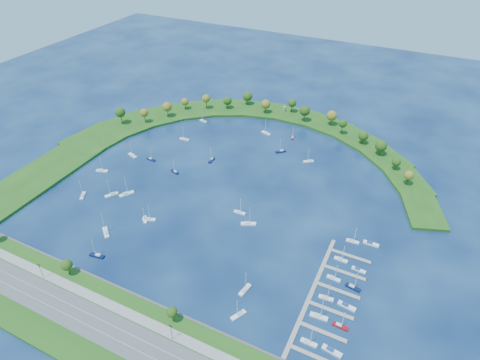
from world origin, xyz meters
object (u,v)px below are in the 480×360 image
at_px(moored_boat_2, 203,121).
at_px(docked_boat_4, 326,298).
at_px(moored_boat_8, 240,212).
at_px(docked_boat_1, 332,351).
at_px(docked_boat_5, 347,306).
at_px(moored_boat_10, 238,315).
at_px(moored_boat_9, 83,195).
at_px(moored_boat_1, 281,151).
at_px(docked_boat_7, 353,287).
at_px(harbor_tower, 284,109).
at_px(moored_boat_11, 149,219).
at_px(moored_boat_14, 151,159).
at_px(docked_boat_9, 359,270).
at_px(moored_boat_13, 175,171).
at_px(moored_boat_0, 212,160).
at_px(docked_boat_11, 371,244).
at_px(dock_system, 326,297).
at_px(moored_boat_4, 97,255).
at_px(docked_boat_10, 353,241).
at_px(moored_boat_7, 185,139).
at_px(moored_boat_19, 145,219).
at_px(moored_boat_12, 266,133).
at_px(moored_boat_16, 248,223).
at_px(moored_boat_17, 112,194).
at_px(moored_boat_18, 106,232).
at_px(docked_boat_2, 319,316).
at_px(docked_boat_8, 341,259).
at_px(moored_boat_15, 126,194).
at_px(moored_boat_21, 133,155).
at_px(docked_boat_0, 309,342).
at_px(moored_boat_3, 102,170).
at_px(docked_boat_6, 334,278).
at_px(moored_boat_20, 309,161).
at_px(moored_boat_5, 245,289).
at_px(moored_boat_6, 293,137).

xyz_separation_m(moored_boat_2, docked_boat_4, (150.11, -135.75, 0.01)).
xyz_separation_m(moored_boat_8, docked_boat_1, (77.99, -66.35, -0.20)).
bearing_deg(docked_boat_5, moored_boat_10, -140.56).
distance_m(moored_boat_9, docked_boat_5, 179.22).
bearing_deg(moored_boat_9, moored_boat_1, -71.55).
bearing_deg(docked_boat_7, harbor_tower, 130.96).
height_order(moored_boat_11, moored_boat_14, moored_boat_11).
relative_size(docked_boat_5, docked_boat_9, 1.21).
bearing_deg(moored_boat_13, docked_boat_4, 173.51).
xyz_separation_m(moored_boat_0, docked_boat_11, (125.26, -36.27, -0.22)).
relative_size(moored_boat_10, docked_boat_9, 1.56).
xyz_separation_m(dock_system, moored_boat_4, (-122.33, -28.99, 0.57)).
bearing_deg(docked_boat_10, docked_boat_5, -83.93).
xyz_separation_m(moored_boat_7, moored_boat_10, (112.98, -129.91, 0.00)).
relative_size(moored_boat_0, moored_boat_19, 1.12).
xyz_separation_m(moored_boat_12, moored_boat_16, (34.15, -107.56, 0.03)).
xyz_separation_m(moored_boat_0, moored_boat_17, (-39.02, -66.15, 0.05)).
bearing_deg(moored_boat_8, moored_boat_18, -141.82).
distance_m(moored_boat_16, moored_boat_17, 94.93).
distance_m(moored_boat_8, docked_boat_2, 85.09).
xyz_separation_m(moored_boat_17, docked_boat_8, (151.95, 10.29, -0.06)).
relative_size(moored_boat_2, docked_boat_11, 1.20).
bearing_deg(moored_boat_8, docked_boat_8, -10.33).
height_order(moored_boat_15, docked_boat_7, moored_boat_15).
bearing_deg(moored_boat_21, moored_boat_13, -167.40).
xyz_separation_m(docked_boat_0, docked_boat_8, (0.00, 55.78, -0.01)).
distance_m(moored_boat_3, docked_boat_6, 178.56).
relative_size(moored_boat_14, docked_boat_7, 0.90).
relative_size(moored_boat_7, moored_boat_16, 0.88).
distance_m(moored_boat_16, docked_boat_2, 73.18).
distance_m(moored_boat_0, docked_boat_8, 125.98).
xyz_separation_m(moored_boat_19, docked_boat_2, (117.05, -20.14, 0.07)).
xyz_separation_m(moored_boat_1, moored_boat_20, (23.84, -3.82, -0.01)).
distance_m(moored_boat_3, docked_boat_2, 183.75).
relative_size(moored_boat_1, docked_boat_9, 1.53).
bearing_deg(moored_boat_0, moored_boat_20, 109.80).
bearing_deg(moored_boat_5, moored_boat_10, -156.00).
bearing_deg(docked_boat_6, moored_boat_16, 166.72).
height_order(moored_boat_20, docked_boat_8, moored_boat_20).
bearing_deg(moored_boat_14, docked_boat_5, -16.44).
xyz_separation_m(moored_boat_6, docked_boat_8, (70.16, -114.57, 0.03)).
height_order(docked_boat_0, docked_boat_4, docked_boat_0).
xyz_separation_m(moored_boat_3, moored_boat_4, (54.47, -65.50, -0.01)).
relative_size(moored_boat_1, moored_boat_14, 1.13).
relative_size(moored_boat_7, moored_boat_13, 1.13).
distance_m(moored_boat_5, moored_boat_11, 79.70).
distance_m(moored_boat_17, docked_boat_8, 152.29).
bearing_deg(docked_boat_4, moored_boat_16, 146.78).
distance_m(moored_boat_12, moored_boat_17, 135.60).
distance_m(moored_boat_9, moored_boat_17, 18.98).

